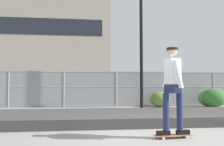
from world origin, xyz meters
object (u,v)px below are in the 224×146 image
Objects in this scene: skateboard at (173,135)px; parked_car_far at (209,89)px; shrub_left at (160,99)px; shrub_right at (214,98)px; parked_car_mid at (127,89)px; shrub_center at (209,98)px; skater at (173,84)px; street_lamp at (141,19)px; parked_car_near at (44,90)px.

parked_car_far is at bearing 58.19° from skateboard.
shrub_right is at bearing -10.75° from shrub_left.
shrub_left is 0.82× the size of shrub_right.
shrub_center is at bearing -52.32° from parked_car_mid.
parked_car_far is (5.83, -0.29, 0.00)m from parked_car_mid.
shrub_left is at bearing 175.20° from shrub_center.
shrub_left is (2.11, 7.28, 0.33)m from skateboard.
skater reaches higher than shrub_left.
street_lamp reaches higher than parked_car_mid.
shrub_left is (0.92, -4.32, -0.45)m from parked_car_mid.
parked_car_far is at bearing 37.47° from street_lamp.
parked_car_near is at bearing 153.83° from shrub_center.
shrub_left is 2.59m from shrub_center.
shrub_center is at bearing 56.40° from skateboard.
parked_car_far is at bearing -1.03° from parked_car_near.
parked_car_near is (-4.36, 11.52, -0.29)m from skater.
shrub_right reaches higher than shrub_center.
shrub_right is at bearing -27.42° from parked_car_near.
parked_car_mid is 4.50× the size of shrub_left.
parked_car_mid is at bearing 127.68° from shrub_center.
parked_car_mid is (0.20, 4.92, -3.54)m from street_lamp.
street_lamp is 1.56× the size of parked_car_far.
skater reaches higher than parked_car_far.
skater is 0.26× the size of street_lamp.
street_lamp is at bearing -174.21° from shrub_center.
shrub_right is (4.77, 6.78, -0.65)m from skater.
parked_car_far is at bearing 58.19° from skater.
skater is 7.50m from street_lamp.
street_lamp is at bearing 81.61° from skater.
parked_car_far reaches higher than shrub_right.
parked_car_mid is 3.96× the size of shrub_center.
skater is (0.00, -0.00, 1.07)m from skateboard.
street_lamp is (0.99, 6.69, 3.25)m from skater.
skateboard is at bearing -125.15° from shrub_right.
shrub_right is (0.08, -0.29, 0.03)m from shrub_center.
street_lamp reaches higher than shrub_center.
shrub_right is at bearing -116.34° from parked_car_far.
parked_car_far is at bearing 39.39° from shrub_left.
parked_car_mid is 3.67× the size of shrub_right.
skater is 0.41× the size of parked_car_mid.
parked_car_far is 5.07m from shrub_right.
street_lamp is 1.56× the size of parked_car_mid.
skater is 12.32m from parked_car_near.
parked_car_far is 6.37m from shrub_left.
skater reaches higher than skateboard.
parked_car_near reaches higher than skateboard.
skater is 8.31m from shrub_right.
skateboard is at bearing -98.39° from street_lamp.
shrub_left is at bearing -77.96° from parked_car_mid.
shrub_right is (4.77, 6.78, 0.42)m from skateboard.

